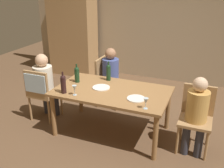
# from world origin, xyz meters

# --- Properties ---
(ground_plane) EXTENTS (10.00, 10.00, 0.00)m
(ground_plane) POSITION_xyz_m (0.00, 0.00, 0.00)
(ground_plane) COLOR brown
(rear_room_partition) EXTENTS (6.40, 0.12, 2.70)m
(rear_room_partition) POSITION_xyz_m (0.00, 2.70, 1.35)
(rear_room_partition) COLOR tan
(rear_room_partition) RESTS_ON ground_plane
(armoire_cabinet) EXTENTS (1.18, 0.62, 2.18)m
(armoire_cabinet) POSITION_xyz_m (-1.96, 2.25, 1.10)
(armoire_cabinet) COLOR #A87F51
(armoire_cabinet) RESTS_ON ground_plane
(dining_table) EXTENTS (1.72, 1.00, 0.72)m
(dining_table) POSITION_xyz_m (0.00, 0.00, 0.65)
(dining_table) COLOR olive
(dining_table) RESTS_ON ground_plane
(chair_left_end) EXTENTS (0.44, 0.46, 0.92)m
(chair_left_end) POSITION_xyz_m (-1.24, -0.12, 0.59)
(chair_left_end) COLOR #A87F51
(chair_left_end) RESTS_ON ground_plane
(chair_right_end) EXTENTS (0.44, 0.44, 0.92)m
(chair_right_end) POSITION_xyz_m (1.24, 0.09, 0.53)
(chair_right_end) COLOR #A87F51
(chair_right_end) RESTS_ON ground_plane
(chair_far_left) EXTENTS (0.44, 0.44, 0.92)m
(chair_far_left) POSITION_xyz_m (-0.47, 0.88, 0.53)
(chair_far_left) COLOR #A87F51
(chair_far_left) RESTS_ON ground_plane
(person_woman_host) EXTENTS (0.32, 0.36, 1.15)m
(person_woman_host) POSITION_xyz_m (-1.24, 0.03, 0.67)
(person_woman_host) COLOR #33333D
(person_woman_host) RESTS_ON ground_plane
(person_man_bearded) EXTENTS (0.29, 0.34, 1.11)m
(person_man_bearded) POSITION_xyz_m (1.24, -0.03, 0.64)
(person_man_bearded) COLOR #33333D
(person_man_bearded) RESTS_ON ground_plane
(person_man_guest) EXTENTS (0.35, 0.30, 1.13)m
(person_man_guest) POSITION_xyz_m (-0.36, 0.88, 0.65)
(person_man_guest) COLOR #33333D
(person_man_guest) RESTS_ON ground_plane
(wine_bottle_tall_green) EXTENTS (0.07, 0.07, 0.32)m
(wine_bottle_tall_green) POSITION_xyz_m (-0.21, 0.36, 0.87)
(wine_bottle_tall_green) COLOR #19381E
(wine_bottle_tall_green) RESTS_ON dining_table
(wine_bottle_dark_red) EXTENTS (0.08, 0.08, 0.31)m
(wine_bottle_dark_red) POSITION_xyz_m (-0.65, 0.10, 0.86)
(wine_bottle_dark_red) COLOR #19381E
(wine_bottle_dark_red) RESTS_ON dining_table
(wine_bottle_short_olive) EXTENTS (0.08, 0.08, 0.33)m
(wine_bottle_short_olive) POSITION_xyz_m (-0.62, -0.36, 0.87)
(wine_bottle_short_olive) COLOR black
(wine_bottle_short_olive) RESTS_ON dining_table
(wine_glass_near_left) EXTENTS (0.07, 0.07, 0.15)m
(wine_glass_near_left) POSITION_xyz_m (0.63, -0.39, 0.83)
(wine_glass_near_left) COLOR silver
(wine_glass_near_left) RESTS_ON dining_table
(wine_glass_centre) EXTENTS (0.07, 0.07, 0.15)m
(wine_glass_centre) POSITION_xyz_m (-0.43, -0.37, 0.83)
(wine_glass_centre) COLOR silver
(wine_glass_centre) RESTS_ON dining_table
(dinner_plate_host) EXTENTS (0.27, 0.27, 0.01)m
(dinner_plate_host) POSITION_xyz_m (-0.19, 0.02, 0.73)
(dinner_plate_host) COLOR white
(dinner_plate_host) RESTS_ON dining_table
(dinner_plate_guest_left) EXTENTS (0.26, 0.26, 0.01)m
(dinner_plate_guest_left) POSITION_xyz_m (0.43, -0.16, 0.73)
(dinner_plate_guest_left) COLOR white
(dinner_plate_guest_left) RESTS_ON dining_table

